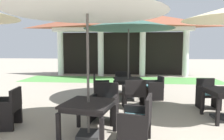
{
  "coord_description": "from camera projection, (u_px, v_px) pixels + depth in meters",
  "views": [
    {
      "loc": [
        0.53,
        -3.58,
        1.76
      ],
      "look_at": [
        0.02,
        2.23,
        1.13
      ],
      "focal_mm": 32.58,
      "sensor_mm": 36.0,
      "label": 1
    }
  ],
  "objects": [
    {
      "name": "patio_chair_mid_right_north",
      "position": [
        124.0,
        83.0,
        7.83
      ],
      "size": [
        0.71,
        0.64,
        0.84
      ],
      "rotation": [
        0.0,
        0.0,
        -2.95
      ],
      "color": "black",
      "rests_on": "ground"
    },
    {
      "name": "patio_chair_mid_right_south",
      "position": [
        134.0,
        94.0,
        5.99
      ],
      "size": [
        0.71,
        0.64,
        0.86
      ],
      "rotation": [
        0.0,
        0.0,
        0.19
      ],
      "color": "black",
      "rests_on": "ground"
    },
    {
      "name": "terracotta_urn",
      "position": [
        118.0,
        81.0,
        9.94
      ],
      "size": [
        0.26,
        0.26,
        0.41
      ],
      "color": "brown",
      "rests_on": "ground"
    },
    {
      "name": "lawn_strip",
      "position": [
        120.0,
        80.0,
        11.36
      ],
      "size": [
        10.89,
        2.36,
        0.01
      ],
      "primitive_type": "cube",
      "color": "#519347",
      "rests_on": "ground"
    },
    {
      "name": "patio_chair_mid_right_west",
      "position": [
        101.0,
        89.0,
        6.82
      ],
      "size": [
        0.66,
        0.7,
        0.87
      ],
      "rotation": [
        0.0,
        0.0,
        -1.38
      ],
      "color": "black",
      "rests_on": "ground"
    },
    {
      "name": "patio_chair_mid_right_east",
      "position": [
        155.0,
        88.0,
        7.01
      ],
      "size": [
        0.63,
        0.65,
        0.8
      ],
      "rotation": [
        0.0,
        0.0,
        -4.52
      ],
      "color": "black",
      "rests_on": "ground"
    },
    {
      "name": "patio_table_mid_right",
      "position": [
        128.0,
        82.0,
        6.89
      ],
      "size": [
        1.08,
        1.08,
        0.73
      ],
      "rotation": [
        0.0,
        0.0,
        0.19
      ],
      "color": "black",
      "rests_on": "ground"
    },
    {
      "name": "patio_chair_near_foreground_east",
      "position": [
        6.0,
        110.0,
        4.5
      ],
      "size": [
        0.66,
        0.65,
        0.87
      ],
      "rotation": [
        0.0,
        0.0,
        -4.56
      ],
      "color": "black",
      "rests_on": "ground"
    },
    {
      "name": "patio_chair_mid_left_north",
      "position": [
        208.0,
        95.0,
        5.95
      ],
      "size": [
        0.59,
        0.55,
        0.86
      ],
      "rotation": [
        0.0,
        0.0,
        -3.06
      ],
      "color": "black",
      "rests_on": "ground"
    },
    {
      "name": "patio_chair_far_back_north",
      "position": [
        104.0,
        104.0,
        4.91
      ],
      "size": [
        0.71,
        0.67,
        0.91
      ],
      "rotation": [
        0.0,
        0.0,
        -3.34
      ],
      "color": "black",
      "rests_on": "ground"
    },
    {
      "name": "patio_umbrella_mid_right",
      "position": [
        129.0,
        24.0,
        6.69
      ],
      "size": [
        2.97,
        2.97,
        2.82
      ],
      "color": "#2D2D2D",
      "rests_on": "ground"
    },
    {
      "name": "patio_chair_far_back_east",
      "position": [
        137.0,
        122.0,
        3.72
      ],
      "size": [
        0.65,
        0.71,
        0.91
      ],
      "rotation": [
        0.0,
        0.0,
        1.38
      ],
      "color": "black",
      "rests_on": "ground"
    },
    {
      "name": "background_pavilion",
      "position": [
        122.0,
        24.0,
        12.67
      ],
      "size": [
        9.09,
        3.02,
        4.14
      ],
      "color": "white",
      "rests_on": "ground"
    },
    {
      "name": "patio_table_far_back",
      "position": [
        88.0,
        107.0,
        3.97
      ],
      "size": [
        1.07,
        1.07,
        0.71
      ],
      "rotation": [
        0.0,
        0.0,
        -0.19
      ],
      "color": "black",
      "rests_on": "ground"
    },
    {
      "name": "patio_umbrella_far_back",
      "position": [
        87.0,
        4.0,
        3.76
      ],
      "size": [
        2.98,
        2.98,
        2.83
      ],
      "color": "#2D2D2D",
      "rests_on": "ground"
    }
  ]
}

